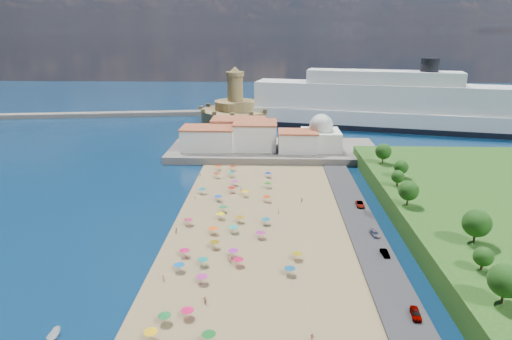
{
  "coord_description": "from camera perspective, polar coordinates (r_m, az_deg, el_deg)",
  "views": [
    {
      "loc": [
        8.79,
        -107.64,
        51.22
      ],
      "look_at": [
        4.0,
        25.0,
        8.0
      ],
      "focal_mm": 30.0,
      "sensor_mm": 36.0,
      "label": 1
    }
  ],
  "objects": [
    {
      "name": "ground",
      "position": [
        119.53,
        -2.37,
        -7.35
      ],
      "size": [
        700.0,
        700.0,
        0.0
      ],
      "primitive_type": "plane",
      "color": "#071938",
      "rests_on": "ground"
    },
    {
      "name": "terrace",
      "position": [
        187.36,
        2.37,
        2.63
      ],
      "size": [
        90.0,
        36.0,
        3.0
      ],
      "primitive_type": "cube",
      "color": "#59544C",
      "rests_on": "ground"
    },
    {
      "name": "jetty",
      "position": [
        222.34,
        -3.36,
        5.0
      ],
      "size": [
        18.0,
        70.0,
        2.4
      ],
      "primitive_type": "cube",
      "color": "#59544C",
      "rests_on": "ground"
    },
    {
      "name": "breakwater",
      "position": [
        290.75,
        -22.25,
        6.82
      ],
      "size": [
        199.03,
        34.77,
        2.6
      ],
      "primitive_type": "cube",
      "rotation": [
        0.0,
        0.0,
        0.14
      ],
      "color": "#59544C",
      "rests_on": "ground"
    },
    {
      "name": "waterfront_buildings",
      "position": [
        186.77,
        -1.63,
        4.61
      ],
      "size": [
        57.0,
        29.0,
        11.0
      ],
      "color": "silver",
      "rests_on": "terrace"
    },
    {
      "name": "domed_building",
      "position": [
        184.79,
        8.63,
        4.62
      ],
      "size": [
        16.0,
        16.0,
        15.0
      ],
      "color": "silver",
      "rests_on": "terrace"
    },
    {
      "name": "fortress",
      "position": [
        250.51,
        -2.75,
        7.77
      ],
      "size": [
        40.0,
        40.0,
        32.4
      ],
      "color": "#9E864F",
      "rests_on": "ground"
    },
    {
      "name": "cruise_ship",
      "position": [
        247.18,
        16.25,
        8.02
      ],
      "size": [
        174.89,
        63.04,
        37.94
      ],
      "color": "black",
      "rests_on": "ground"
    },
    {
      "name": "beach_parasols",
      "position": [
        110.8,
        -3.93,
        -8.3
      ],
      "size": [
        31.39,
        115.1,
        2.2
      ],
      "color": "gray",
      "rests_on": "beach"
    },
    {
      "name": "beachgoers",
      "position": [
        116.96,
        -3.54,
        -7.36
      ],
      "size": [
        36.83,
        99.97,
        1.87
      ],
      "color": "tan",
      "rests_on": "beach"
    },
    {
      "name": "parked_cars",
      "position": [
        113.82,
        15.86,
        -8.68
      ],
      "size": [
        2.54,
        57.47,
        1.44
      ],
      "color": "gray",
      "rests_on": "promenade"
    },
    {
      "name": "hillside_trees",
      "position": [
        112.61,
        23.12,
        -4.84
      ],
      "size": [
        15.76,
        105.14,
        7.92
      ],
      "color": "#382314",
      "rests_on": "hillside"
    }
  ]
}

